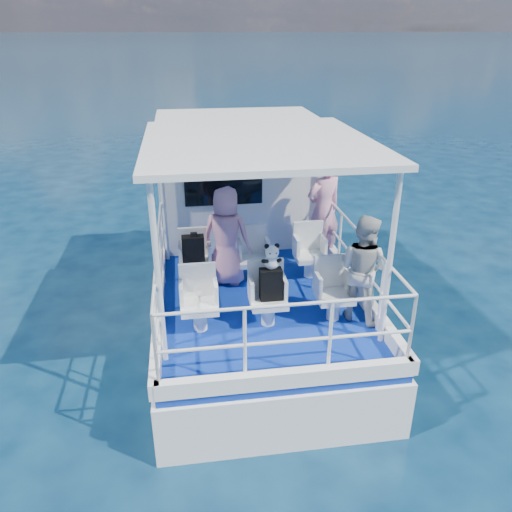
{
  "coord_description": "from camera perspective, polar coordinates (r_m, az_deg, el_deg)",
  "views": [
    {
      "loc": [
        -1.01,
        -6.74,
        4.5
      ],
      "look_at": [
        -0.06,
        -0.4,
        1.58
      ],
      "focal_mm": 35.0,
      "sensor_mm": 36.0,
      "label": 1
    }
  ],
  "objects": [
    {
      "name": "panda",
      "position": [
        6.33,
        1.82,
        -0.04
      ],
      "size": [
        0.22,
        0.18,
        0.34
      ],
      "primitive_type": null,
      "color": "white",
      "rests_on": "backpack_center"
    },
    {
      "name": "seat_port_fwd",
      "position": [
        7.73,
        -6.87,
        -1.89
      ],
      "size": [
        0.48,
        0.46,
        0.38
      ],
      "primitive_type": "cube",
      "color": "white",
      "rests_on": "deck"
    },
    {
      "name": "seat_center_fwd",
      "position": [
        7.8,
        -0.25,
        -1.47
      ],
      "size": [
        0.48,
        0.46,
        0.38
      ],
      "primitive_type": "cube",
      "color": "white",
      "rests_on": "deck"
    },
    {
      "name": "passenger_stbd_fwd",
      "position": [
        8.32,
        7.72,
        5.3
      ],
      "size": [
        0.77,
        0.64,
        1.8
      ],
      "primitive_type": "imported",
      "rotation": [
        0.0,
        0.0,
        3.52
      ],
      "color": "pink",
      "rests_on": "deck"
    },
    {
      "name": "seat_stbd_fwd",
      "position": [
        7.96,
        6.17,
        -1.04
      ],
      "size": [
        0.48,
        0.46,
        0.38
      ],
      "primitive_type": "cube",
      "color": "white",
      "rests_on": "deck"
    },
    {
      "name": "railings",
      "position": [
        6.97,
        0.67,
        -1.94
      ],
      "size": [
        2.84,
        3.59,
        1.0
      ],
      "primitive_type": null,
      "color": "white",
      "rests_on": "deck"
    },
    {
      "name": "seat_port_aft",
      "position": [
        6.59,
        -6.42,
        -6.87
      ],
      "size": [
        0.48,
        0.46,
        0.38
      ],
      "primitive_type": "cube",
      "color": "white",
      "rests_on": "deck"
    },
    {
      "name": "passenger_stbd_aft",
      "position": [
        6.7,
        12.04,
        -1.4
      ],
      "size": [
        0.9,
        0.9,
        1.47
      ],
      "primitive_type": "imported",
      "rotation": [
        0.0,
        0.0,
        2.32
      ],
      "color": "silver",
      "rests_on": "deck"
    },
    {
      "name": "ground",
      "position": [
        8.16,
        -0.03,
        -8.98
      ],
      "size": [
        2000.0,
        2000.0,
        0.0
      ],
      "primitive_type": "plane",
      "color": "#071F37",
      "rests_on": "ground"
    },
    {
      "name": "canopy_posts",
      "position": [
        7.03,
        0.27,
        3.62
      ],
      "size": [
        2.77,
        2.97,
        2.2
      ],
      "color": "white",
      "rests_on": "deck"
    },
    {
      "name": "backpack_port",
      "position": [
        7.51,
        -7.18,
        0.71
      ],
      "size": [
        0.33,
        0.19,
        0.43
      ],
      "primitive_type": "cube",
      "color": "black",
      "rests_on": "seat_port_fwd"
    },
    {
      "name": "seat_stbd_aft",
      "position": [
        6.86,
        8.84,
        -5.67
      ],
      "size": [
        0.48,
        0.46,
        0.38
      ],
      "primitive_type": "cube",
      "color": "white",
      "rests_on": "deck"
    },
    {
      "name": "seat_center_aft",
      "position": [
        6.67,
        1.37,
        -6.31
      ],
      "size": [
        0.48,
        0.46,
        0.38
      ],
      "primitive_type": "cube",
      "color": "white",
      "rests_on": "deck"
    },
    {
      "name": "hull",
      "position": [
        9.01,
        -0.97,
        -5.51
      ],
      "size": [
        3.0,
        7.0,
        1.6
      ],
      "primitive_type": "cube",
      "color": "white",
      "rests_on": "ground"
    },
    {
      "name": "backpack_center",
      "position": [
        6.47,
        1.7,
        -3.25
      ],
      "size": [
        0.29,
        0.16,
        0.43
      ],
      "primitive_type": "cube",
      "color": "black",
      "rests_on": "seat_center_aft"
    },
    {
      "name": "canopy",
      "position": [
        6.75,
        0.22,
        12.85
      ],
      "size": [
        3.0,
        3.2,
        0.08
      ],
      "primitive_type": "cube",
      "color": "white",
      "rests_on": "cabin"
    },
    {
      "name": "passenger_port_fwd",
      "position": [
        7.51,
        -3.42,
        2.24
      ],
      "size": [
        0.68,
        0.6,
        1.53
      ],
      "primitive_type": "imported",
      "rotation": [
        0.0,
        0.0,
        2.74
      ],
      "color": "#C7819A",
      "rests_on": "deck"
    },
    {
      "name": "cabin",
      "position": [
        9.43,
        -2.12,
        9.08
      ],
      "size": [
        2.85,
        2.0,
        2.2
      ],
      "primitive_type": "cube",
      "color": "white",
      "rests_on": "deck"
    },
    {
      "name": "deck",
      "position": [
        8.61,
        -1.01,
        -0.6
      ],
      "size": [
        2.9,
        6.9,
        0.1
      ],
      "primitive_type": "cube",
      "color": "#0A2996",
      "rests_on": "hull"
    },
    {
      "name": "compact_camera",
      "position": [
        7.41,
        -7.13,
        2.45
      ],
      "size": [
        0.1,
        0.06,
        0.06
      ],
      "primitive_type": "cube",
      "color": "black",
      "rests_on": "backpack_port"
    }
  ]
}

